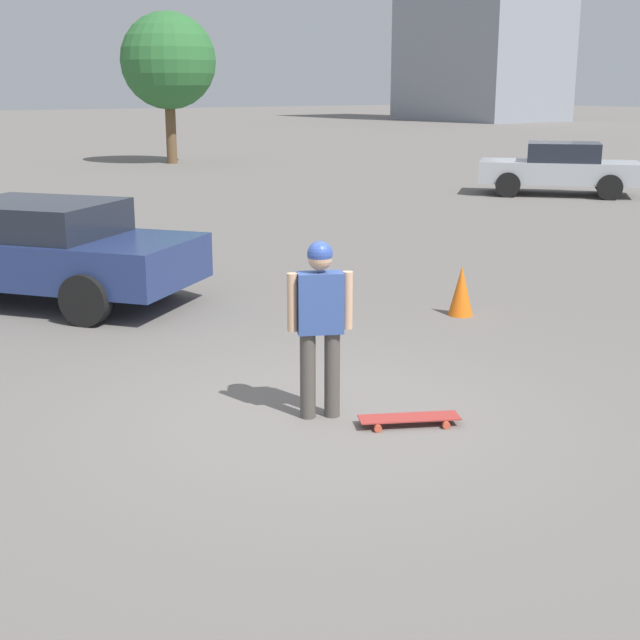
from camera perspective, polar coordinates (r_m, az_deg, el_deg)
The scene contains 7 objects.
ground_plane at distance 8.22m, azimuth -0.00°, elevation -6.18°, with size 220.00×220.00×0.00m, color slate.
person at distance 7.93m, azimuth -0.00°, elevation 0.30°, with size 0.54×0.36×1.63m.
skateboard at distance 8.03m, azimuth 5.73°, elevation -6.27°, with size 0.91×0.62×0.08m.
car_parked_near at distance 13.04m, azimuth -17.88°, elevation 4.36°, with size 4.29×4.84×1.41m.
car_parked_far at distance 25.85m, azimuth 15.09°, elevation 9.39°, with size 4.14×4.34×1.44m.
tree_distant at distance 35.87m, azimuth -9.70°, elevation 16.01°, with size 3.65×3.65×5.70m.
traffic_cone at distance 11.86m, azimuth 9.03°, elevation 1.85°, with size 0.33×0.33×0.66m.
Camera 1 is at (4.37, 6.32, 2.94)m, focal length 50.00 mm.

